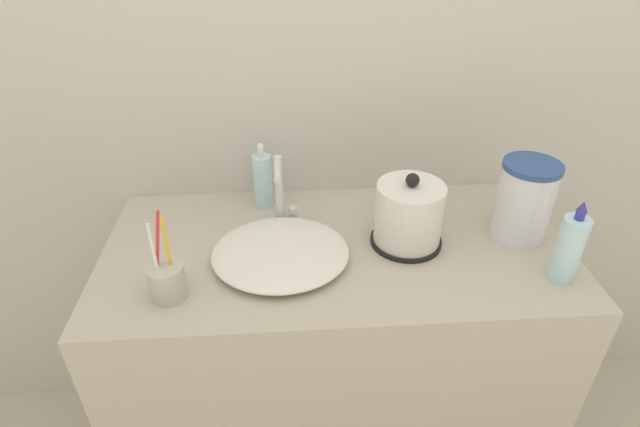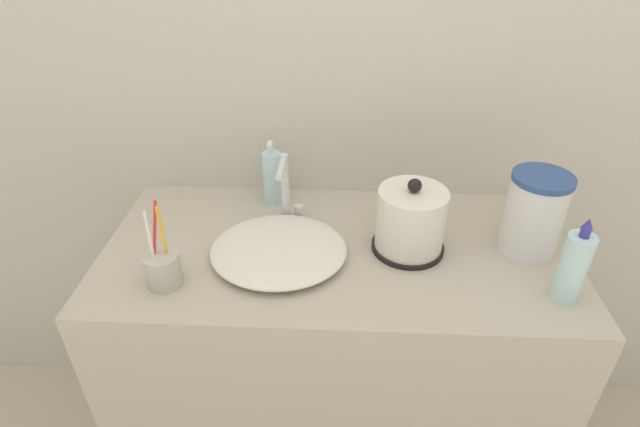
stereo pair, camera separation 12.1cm
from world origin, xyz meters
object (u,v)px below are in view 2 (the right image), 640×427
object	(u,v)px
toothbrush_cup	(163,268)
shampoo_bottle	(573,267)
lotion_bottle	(272,178)
water_pitcher	(534,214)
electric_kettle	(410,223)
faucet	(287,187)

from	to	relation	value
toothbrush_cup	shampoo_bottle	xyz separation A→B (m)	(0.89, -0.00, 0.04)
toothbrush_cup	lotion_bottle	bearing A→B (deg)	61.37
lotion_bottle	water_pitcher	bearing A→B (deg)	-16.28
electric_kettle	shampoo_bottle	world-z (taller)	shampoo_bottle
lotion_bottle	shampoo_bottle	world-z (taller)	shampoo_bottle
electric_kettle	shampoo_bottle	xyz separation A→B (m)	(0.33, -0.16, 0.01)
electric_kettle	lotion_bottle	xyz separation A→B (m)	(-0.37, 0.21, 0.00)
lotion_bottle	shampoo_bottle	size ratio (longest dim) A/B	0.91
water_pitcher	toothbrush_cup	bearing A→B (deg)	-168.47
shampoo_bottle	toothbrush_cup	bearing A→B (deg)	179.79
electric_kettle	lotion_bottle	bearing A→B (deg)	150.48
lotion_bottle	electric_kettle	bearing A→B (deg)	-29.52
toothbrush_cup	water_pitcher	size ratio (longest dim) A/B	1.01
faucet	shampoo_bottle	bearing A→B (deg)	-23.50
lotion_bottle	shampoo_bottle	bearing A→B (deg)	-28.26
faucet	water_pitcher	size ratio (longest dim) A/B	0.92
faucet	electric_kettle	distance (m)	0.33
electric_kettle	lotion_bottle	distance (m)	0.42
lotion_bottle	water_pitcher	size ratio (longest dim) A/B	0.92
toothbrush_cup	water_pitcher	bearing A→B (deg)	11.53
faucet	water_pitcher	bearing A→B (deg)	-9.28
faucet	toothbrush_cup	world-z (taller)	toothbrush_cup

